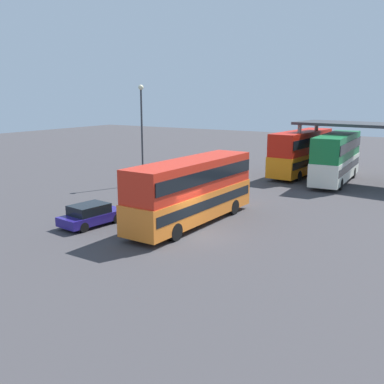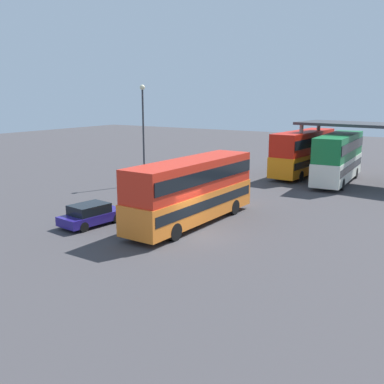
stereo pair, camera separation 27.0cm
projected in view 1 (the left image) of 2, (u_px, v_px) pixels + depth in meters
The scene contains 6 objects.
ground_plane at pixel (193, 236), 25.42m from camera, with size 140.00×140.00×0.00m, color #3E3C3E.
double_decker_main at pixel (192, 189), 27.47m from camera, with size 2.84×10.87×4.00m.
parked_hatchback at pixel (91, 215), 27.33m from camera, with size 2.26×4.24×1.35m.
double_decker_near_canopy at pixel (301, 151), 44.13m from camera, with size 3.20×10.52×4.37m.
double_decker_mid_row at pixel (336, 156), 40.41m from camera, with size 3.02×10.34×4.40m.
lamppost_tall at pixel (142, 124), 38.74m from camera, with size 0.44×0.44×8.69m.
Camera 1 is at (12.85, -20.63, 7.87)m, focal length 41.81 mm.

